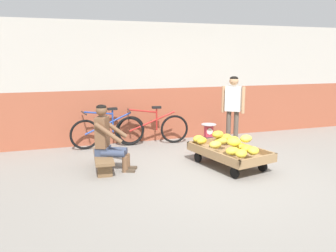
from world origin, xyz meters
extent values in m
plane|color=gray|center=(0.00, 0.00, 0.00)|extent=(80.00, 80.00, 0.00)
cube|color=#A35138|center=(0.00, 3.09, 0.61)|extent=(16.00, 0.30, 1.22)
cube|color=#B7B2A8|center=(0.00, 3.09, 1.95)|extent=(16.00, 0.30, 1.47)
cube|color=#99754C|center=(0.36, 0.60, 0.23)|extent=(1.13, 1.59, 0.05)
cube|color=#99754C|center=(-0.03, 0.52, 0.31)|extent=(0.34, 1.42, 0.10)
cube|color=#99754C|center=(0.75, 0.69, 0.31)|extent=(0.34, 1.42, 0.10)
cube|color=#99754C|center=(0.21, 1.29, 0.31)|extent=(0.83, 0.22, 0.10)
cube|color=#99754C|center=(0.51, -0.08, 0.31)|extent=(0.83, 0.22, 0.10)
cylinder|color=black|center=(-0.06, 1.03, 0.09)|extent=(0.09, 0.19, 0.18)
cylinder|color=black|center=(0.56, 1.16, 0.09)|extent=(0.09, 0.19, 0.18)
cylinder|color=black|center=(0.16, 0.05, 0.09)|extent=(0.09, 0.19, 0.18)
cylinder|color=black|center=(0.77, 0.18, 0.09)|extent=(0.09, 0.19, 0.18)
ellipsoid|color=yellow|center=(0.49, 0.05, 0.42)|extent=(0.30, 0.30, 0.13)
ellipsoid|color=yellow|center=(0.22, -0.03, 0.42)|extent=(0.30, 0.30, 0.13)
ellipsoid|color=gold|center=(0.30, 0.83, 0.42)|extent=(0.29, 0.25, 0.13)
ellipsoid|color=yellow|center=(0.17, 0.14, 0.42)|extent=(0.25, 0.19, 0.13)
ellipsoid|color=yellow|center=(0.09, 0.61, 0.42)|extent=(0.29, 0.25, 0.13)
ellipsoid|color=yellow|center=(-0.02, 1.11, 0.42)|extent=(0.30, 0.29, 0.13)
ellipsoid|color=gold|center=(0.41, 0.35, 0.42)|extent=(0.29, 0.25, 0.13)
ellipsoid|color=gold|center=(0.45, 0.20, 0.42)|extent=(0.30, 0.28, 0.13)
ellipsoid|color=gold|center=(0.54, 1.07, 0.42)|extent=(0.30, 0.29, 0.13)
ellipsoid|color=gold|center=(-0.02, 0.96, 0.42)|extent=(0.30, 0.29, 0.13)
ellipsoid|color=yellow|center=(0.24, 0.24, 0.55)|extent=(0.29, 0.25, 0.13)
ellipsoid|color=yellow|center=(0.53, 0.36, 0.56)|extent=(0.29, 0.26, 0.13)
ellipsoid|color=gold|center=(0.30, 0.38, 0.55)|extent=(0.30, 0.27, 0.13)
ellipsoid|color=gold|center=(0.25, 0.85, 0.55)|extent=(0.29, 0.27, 0.13)
cube|color=brown|center=(-1.79, 1.15, 0.24)|extent=(0.39, 1.12, 0.05)
cube|color=brown|center=(-1.76, 1.54, 0.11)|extent=(0.25, 0.10, 0.22)
cube|color=brown|center=(-1.82, 0.77, 0.11)|extent=(0.25, 0.10, 0.22)
cylinder|color=brown|center=(-1.38, 1.07, 0.14)|extent=(0.10, 0.10, 0.27)
cube|color=#4C3D2D|center=(-1.33, 1.05, 0.02)|extent=(0.24, 0.17, 0.04)
cylinder|color=#38425B|center=(-1.57, 1.15, 0.32)|extent=(0.42, 0.28, 0.13)
cylinder|color=brown|center=(-1.46, 0.91, 0.14)|extent=(0.10, 0.10, 0.27)
cube|color=#4C3D2D|center=(-1.40, 0.88, 0.02)|extent=(0.24, 0.17, 0.04)
cylinder|color=#38425B|center=(-1.64, 0.99, 0.32)|extent=(0.42, 0.28, 0.13)
cube|color=#38425B|center=(-1.79, 1.15, 0.34)|extent=(0.31, 0.34, 0.14)
cube|color=brown|center=(-1.79, 1.15, 0.67)|extent=(0.29, 0.37, 0.52)
cylinder|color=brown|center=(-1.56, 1.27, 0.70)|extent=(0.46, 0.26, 0.36)
cylinder|color=brown|center=(-1.72, 0.90, 0.70)|extent=(0.46, 0.26, 0.36)
sphere|color=brown|center=(-1.79, 1.15, 1.05)|extent=(0.19, 0.19, 0.19)
ellipsoid|color=black|center=(-1.79, 1.15, 1.10)|extent=(0.17, 0.17, 0.09)
cube|color=red|center=(0.41, 1.58, 0.15)|extent=(0.36, 0.28, 0.30)
cylinder|color=#28282D|center=(0.41, 1.58, 0.32)|extent=(0.20, 0.20, 0.03)
cube|color=#C6384C|center=(0.41, 1.58, 0.45)|extent=(0.16, 0.10, 0.24)
cylinder|color=white|center=(0.41, 1.53, 0.45)|extent=(0.13, 0.01, 0.13)
cylinder|color=#B2B5BA|center=(0.41, 1.58, 0.58)|extent=(0.30, 0.30, 0.01)
torus|color=black|center=(-1.95, 2.62, 0.32)|extent=(0.64, 0.13, 0.64)
torus|color=black|center=(-0.94, 2.74, 0.32)|extent=(0.64, 0.13, 0.64)
cylinder|color=#234299|center=(-1.45, 2.68, 0.52)|extent=(1.03, 0.16, 0.43)
cylinder|color=#234299|center=(-1.35, 2.70, 0.56)|extent=(0.04, 0.04, 0.48)
cylinder|color=#234299|center=(-1.65, 2.66, 0.76)|extent=(0.61, 0.11, 0.12)
cube|color=black|center=(-1.35, 2.70, 0.83)|extent=(0.21, 0.12, 0.05)
cylinder|color=black|center=(-1.95, 2.62, 0.78)|extent=(0.08, 0.48, 0.03)
torus|color=black|center=(-0.99, 2.66, 0.32)|extent=(0.64, 0.11, 0.64)
torus|color=black|center=(0.03, 2.56, 0.32)|extent=(0.64, 0.11, 0.64)
cylinder|color=#AD231E|center=(-0.48, 2.61, 0.52)|extent=(1.03, 0.13, 0.43)
cylinder|color=#AD231E|center=(-0.38, 2.60, 0.56)|extent=(0.04, 0.04, 0.48)
cylinder|color=#AD231E|center=(-0.69, 2.63, 0.76)|extent=(0.62, 0.09, 0.12)
cube|color=black|center=(-0.38, 2.60, 0.83)|extent=(0.21, 0.12, 0.05)
cylinder|color=black|center=(-0.99, 2.66, 0.78)|extent=(0.07, 0.48, 0.03)
cylinder|color=brown|center=(1.12, 1.73, 0.40)|extent=(0.10, 0.10, 0.80)
cylinder|color=brown|center=(1.00, 1.83, 0.40)|extent=(0.10, 0.10, 0.80)
cube|color=silver|center=(1.06, 1.78, 1.06)|extent=(0.37, 0.36, 0.52)
cylinder|color=tan|center=(1.22, 1.65, 1.04)|extent=(0.07, 0.07, 0.56)
cylinder|color=tan|center=(0.90, 1.91, 1.04)|extent=(0.07, 0.07, 0.56)
sphere|color=tan|center=(1.06, 1.78, 1.44)|extent=(0.19, 0.19, 0.19)
ellipsoid|color=black|center=(1.06, 1.78, 1.49)|extent=(0.17, 0.17, 0.09)
camera|label=1|loc=(-2.57, -4.67, 1.92)|focal=37.05mm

